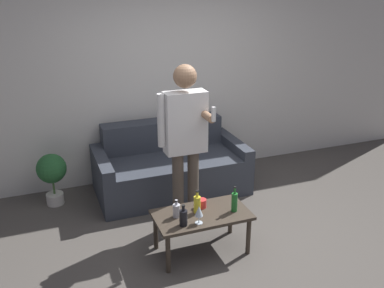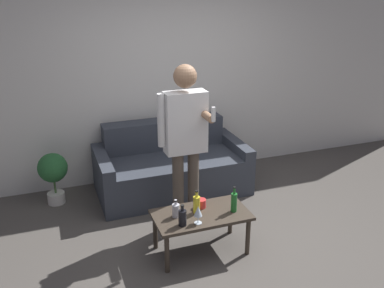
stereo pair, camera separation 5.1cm
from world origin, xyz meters
TOP-DOWN VIEW (x-y plane):
  - ground_plane at (0.00, 0.00)m, footprint 16.00×16.00m
  - wall_back at (0.00, 2.07)m, footprint 8.00×0.06m
  - couch at (-0.17, 1.57)m, footprint 1.80×0.94m
  - coffee_table at (-0.29, 0.20)m, footprint 0.90×0.49m
  - bottle_orange at (-0.52, 0.06)m, footprint 0.07×0.07m
  - bottle_green at (-0.53, 0.22)m, footprint 0.07×0.07m
  - bottle_dark at (0.01, 0.13)m, footprint 0.06×0.06m
  - bottle_yellow at (-0.33, 0.23)m, footprint 0.07×0.07m
  - wine_glass_near at (-0.38, 0.05)m, footprint 0.07×0.07m
  - cup_on_table at (-0.25, 0.31)m, footprint 0.09×0.09m
  - person_standing_front at (-0.27, 0.73)m, footprint 0.50×0.44m
  - potted_plant at (-1.55, 1.68)m, footprint 0.34×0.34m

SIDE VIEW (x-z plane):
  - ground_plane at x=0.00m, z-range 0.00..0.00m
  - couch at x=-0.17m, z-range -0.11..0.71m
  - coffee_table at x=-0.29m, z-range 0.15..0.57m
  - potted_plant at x=-1.55m, z-range 0.10..0.72m
  - cup_on_table at x=-0.25m, z-range 0.41..0.50m
  - bottle_green at x=-0.53m, z-range 0.39..0.57m
  - bottle_orange at x=-0.52m, z-range 0.39..0.59m
  - bottle_yellow at x=-0.33m, z-range 0.39..0.62m
  - bottle_dark at x=0.01m, z-range 0.39..0.64m
  - wine_glass_near at x=-0.38m, z-range 0.44..0.62m
  - person_standing_front at x=-0.27m, z-range 0.16..1.88m
  - wall_back at x=0.00m, z-range 0.00..2.70m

